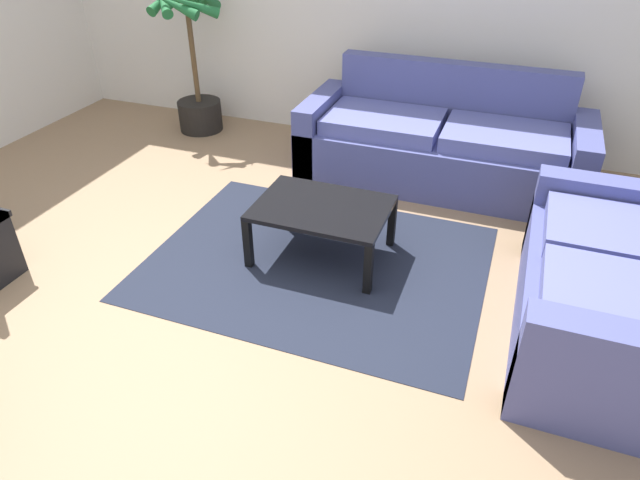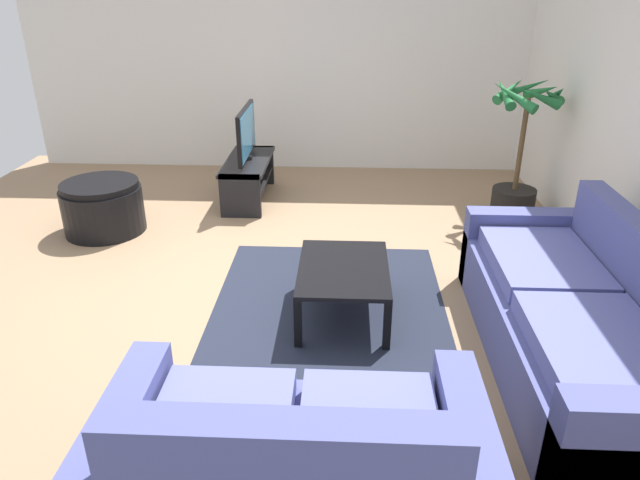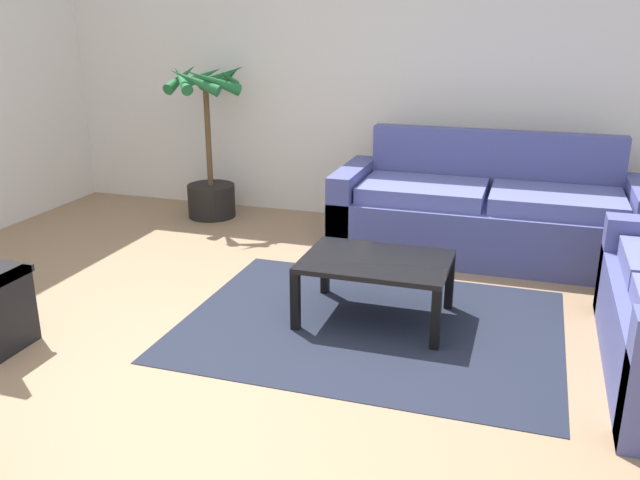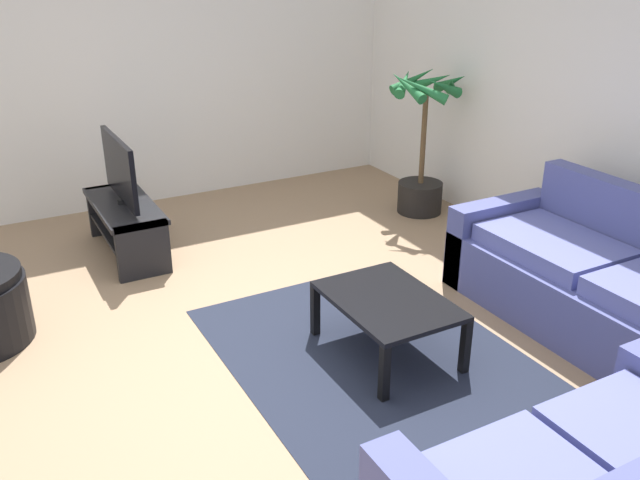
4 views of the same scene
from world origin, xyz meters
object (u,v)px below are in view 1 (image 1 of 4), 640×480
coffee_table (322,212)px  couch_main (442,146)px  potted_palm (196,72)px  couch_loveseat (616,293)px

coffee_table → couch_main: bearing=69.3°
couch_main → potted_palm: potted_palm is taller
couch_main → potted_palm: 2.49m
couch_loveseat → coffee_table: bearing=173.8°
coffee_table → potted_palm: bearing=138.8°
couch_main → couch_loveseat: bearing=-52.6°
couch_loveseat → coffee_table: (-1.76, 0.19, 0.04)m
couch_loveseat → potted_palm: size_ratio=1.18×
couch_loveseat → potted_palm: potted_palm is taller
couch_main → coffee_table: size_ratio=2.65×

